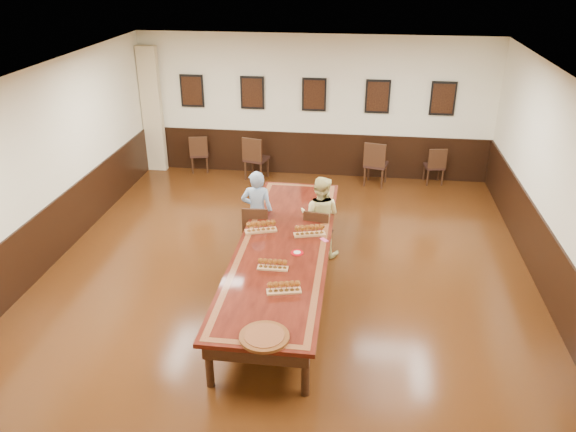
# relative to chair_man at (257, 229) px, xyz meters

# --- Properties ---
(floor) EXTENTS (8.00, 10.00, 0.02)m
(floor) POSITION_rel_chair_man_xyz_m (0.61, -1.04, -0.48)
(floor) COLOR black
(floor) RESTS_ON ground
(ceiling) EXTENTS (8.00, 10.00, 0.02)m
(ceiling) POSITION_rel_chair_man_xyz_m (0.61, -1.04, 2.74)
(ceiling) COLOR white
(ceiling) RESTS_ON floor
(wall_back) EXTENTS (8.00, 0.02, 3.20)m
(wall_back) POSITION_rel_chair_man_xyz_m (0.61, 3.97, 1.13)
(wall_back) COLOR #F5F1CD
(wall_back) RESTS_ON floor
(wall_left) EXTENTS (0.02, 10.00, 3.20)m
(wall_left) POSITION_rel_chair_man_xyz_m (-3.40, -1.04, 1.13)
(wall_left) COLOR #F5F1CD
(wall_left) RESTS_ON floor
(wall_right) EXTENTS (0.02, 10.00, 3.20)m
(wall_right) POSITION_rel_chair_man_xyz_m (4.62, -1.04, 1.13)
(wall_right) COLOR #F5F1CD
(wall_right) RESTS_ON floor
(chair_man) EXTENTS (0.46, 0.50, 0.93)m
(chair_man) POSITION_rel_chair_man_xyz_m (0.00, 0.00, 0.00)
(chair_man) COLOR black
(chair_man) RESTS_ON floor
(chair_woman) EXTENTS (0.50, 0.53, 0.91)m
(chair_woman) POSITION_rel_chair_man_xyz_m (1.06, 0.02, -0.01)
(chair_woman) COLOR black
(chair_woman) RESTS_ON floor
(spare_chair_a) EXTENTS (0.51, 0.54, 0.90)m
(spare_chair_a) POSITION_rel_chair_man_xyz_m (-2.08, 3.80, -0.01)
(spare_chair_a) COLOR black
(spare_chair_a) RESTS_ON floor
(spare_chair_b) EXTENTS (0.59, 0.63, 1.02)m
(spare_chair_b) POSITION_rel_chair_man_xyz_m (-0.65, 3.49, 0.04)
(spare_chair_b) COLOR black
(spare_chair_b) RESTS_ON floor
(spare_chair_c) EXTENTS (0.58, 0.62, 1.03)m
(spare_chair_c) POSITION_rel_chair_man_xyz_m (2.07, 3.48, 0.05)
(spare_chair_c) COLOR black
(spare_chair_c) RESTS_ON floor
(spare_chair_d) EXTENTS (0.47, 0.50, 0.87)m
(spare_chair_d) POSITION_rel_chair_man_xyz_m (3.37, 3.73, -0.03)
(spare_chair_d) COLOR black
(spare_chair_d) RESTS_ON floor
(person_man) EXTENTS (0.56, 0.39, 1.49)m
(person_man) POSITION_rel_chair_man_xyz_m (-0.01, 0.10, 0.28)
(person_man) COLOR teal
(person_man) RESTS_ON floor
(person_woman) EXTENTS (0.79, 0.66, 1.43)m
(person_woman) POSITION_rel_chair_man_xyz_m (1.08, 0.12, 0.25)
(person_woman) COLOR #F5EB99
(person_woman) RESTS_ON floor
(pink_phone) EXTENTS (0.14, 0.15, 0.01)m
(pink_phone) POSITION_rel_chair_man_xyz_m (1.21, -0.81, 0.29)
(pink_phone) COLOR #EB4E87
(pink_phone) RESTS_ON conference_table
(curtain) EXTENTS (0.45, 0.18, 2.90)m
(curtain) POSITION_rel_chair_man_xyz_m (-3.14, 3.78, 0.98)
(curtain) COLOR #CBB88C
(curtain) RESTS_ON floor
(wainscoting) EXTENTS (8.00, 10.00, 1.00)m
(wainscoting) POSITION_rel_chair_man_xyz_m (0.61, -1.04, 0.03)
(wainscoting) COLOR black
(wainscoting) RESTS_ON floor
(conference_table) EXTENTS (1.40, 5.00, 0.76)m
(conference_table) POSITION_rel_chair_man_xyz_m (0.61, -1.04, 0.14)
(conference_table) COLOR black
(conference_table) RESTS_ON floor
(posters) EXTENTS (6.14, 0.04, 0.74)m
(posters) POSITION_rel_chair_man_xyz_m (0.61, 3.90, 1.43)
(posters) COLOR black
(posters) RESTS_ON wall_back
(flight_a) EXTENTS (0.53, 0.31, 0.19)m
(flight_a) POSITION_rel_chair_man_xyz_m (0.19, -0.65, 0.37)
(flight_a) COLOR #A67545
(flight_a) RESTS_ON conference_table
(flight_b) EXTENTS (0.52, 0.28, 0.19)m
(flight_b) POSITION_rel_chair_man_xyz_m (0.97, -0.67, 0.37)
(flight_b) COLOR #A67545
(flight_b) RESTS_ON conference_table
(flight_c) EXTENTS (0.44, 0.14, 0.16)m
(flight_c) POSITION_rel_chair_man_xyz_m (0.56, -1.77, 0.36)
(flight_c) COLOR #A67545
(flight_c) RESTS_ON conference_table
(flight_d) EXTENTS (0.48, 0.24, 0.17)m
(flight_d) POSITION_rel_chair_man_xyz_m (0.80, -2.34, 0.36)
(flight_d) COLOR #A67545
(flight_d) RESTS_ON conference_table
(red_plate_grp) EXTENTS (0.19, 0.19, 0.02)m
(red_plate_grp) POSITION_rel_chair_man_xyz_m (0.85, -1.28, 0.29)
(red_plate_grp) COLOR #AD0B12
(red_plate_grp) RESTS_ON conference_table
(carved_platter) EXTENTS (0.62, 0.62, 0.05)m
(carved_platter) POSITION_rel_chair_man_xyz_m (0.71, -3.32, 0.31)
(carved_platter) COLOR #522810
(carved_platter) RESTS_ON conference_table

